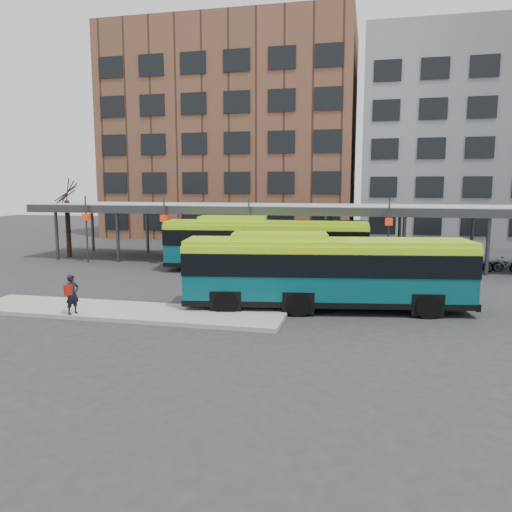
{
  "coord_description": "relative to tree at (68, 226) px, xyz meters",
  "views": [
    {
      "loc": [
        4.76,
        -22.45,
        5.56
      ],
      "look_at": [
        -1.06,
        3.31,
        1.8
      ],
      "focal_mm": 35.0,
      "sensor_mm": 36.0,
      "label": 1
    }
  ],
  "objects": [
    {
      "name": "tree",
      "position": [
        0.0,
        0.0,
        0.0
      ],
      "size": [
        1.64,
        1.64,
        5.6
      ],
      "color": "black",
      "rests_on": "ground"
    },
    {
      "name": "pedestrian",
      "position": [
        10.73,
        -16.21,
        -1.4
      ],
      "size": [
        0.61,
        0.72,
        1.68
      ],
      "rotation": [
        0.0,
        0.0,
        1.18
      ],
      "color": "black",
      "rests_on": "boarding_island"
    },
    {
      "name": "building_grey",
      "position": [
        34.0,
        20.0,
        7.57
      ],
      "size": [
        24.0,
        14.0,
        20.0
      ],
      "primitive_type": "cube",
      "color": "slate",
      "rests_on": "ground"
    },
    {
      "name": "bike_rack",
      "position": [
        31.57,
        -0.08,
        -1.95
      ],
      "size": [
        6.57,
        1.62,
        1.08
      ],
      "color": "slate",
      "rests_on": "ground"
    },
    {
      "name": "boarding_island",
      "position": [
        12.5,
        -15.0,
        -2.34
      ],
      "size": [
        14.0,
        3.0,
        0.18
      ],
      "primitive_type": "cube",
      "color": "gray",
      "rests_on": "ground"
    },
    {
      "name": "bus_front",
      "position": [
        20.94,
        -12.38,
        -0.63
      ],
      "size": [
        12.83,
        4.63,
        3.47
      ],
      "rotation": [
        0.0,
        0.0,
        0.16
      ],
      "color": "#074951",
      "rests_on": "ground"
    },
    {
      "name": "building_brick",
      "position": [
        8.0,
        20.0,
        8.57
      ],
      "size": [
        26.0,
        14.0,
        22.0
      ],
      "primitive_type": "cube",
      "color": "brown",
      "rests_on": "ground"
    },
    {
      "name": "canopy",
      "position": [
        17.94,
        0.87,
        1.47
      ],
      "size": [
        40.0,
        6.53,
        4.8
      ],
      "color": "#999B9E",
      "rests_on": "ground"
    },
    {
      "name": "bus_rear",
      "position": [
        16.24,
        -3.01,
        -0.58
      ],
      "size": [
        13.16,
        4.15,
        3.57
      ],
      "rotation": [
        0.0,
        0.0,
        0.11
      ],
      "color": "#074951",
      "rests_on": "ground"
    },
    {
      "name": "ground",
      "position": [
        18.0,
        -12.0,
        -2.43
      ],
      "size": [
        120.0,
        120.0,
        0.0
      ],
      "primitive_type": "plane",
      "color": "#28282B",
      "rests_on": "ground"
    }
  ]
}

